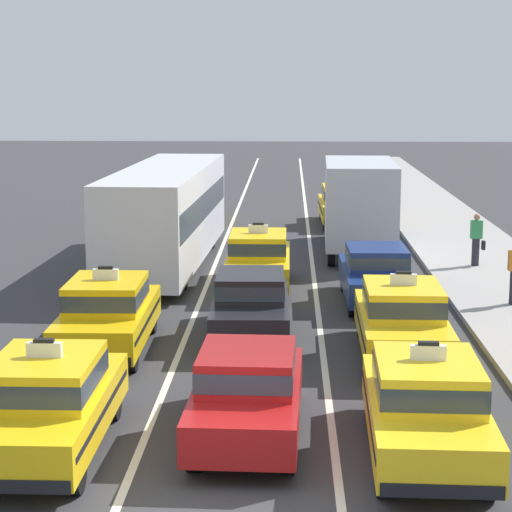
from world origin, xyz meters
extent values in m
cube|color=silver|center=(-1.60, 20.00, 0.00)|extent=(0.14, 80.00, 0.01)
cube|color=silver|center=(1.60, 20.00, 0.00)|extent=(0.14, 80.00, 0.01)
cube|color=#9E9993|center=(7.20, 15.00, 0.07)|extent=(4.00, 90.00, 0.15)
cylinder|color=black|center=(-3.79, 3.62, 0.32)|extent=(0.24, 0.64, 0.64)
cylinder|color=black|center=(-2.31, 3.62, 0.32)|extent=(0.24, 0.64, 0.64)
cylinder|color=black|center=(-2.30, 0.56, 0.32)|extent=(0.24, 0.64, 0.64)
cube|color=yellow|center=(-3.04, 2.09, 0.67)|extent=(1.82, 4.51, 0.70)
cube|color=black|center=(-3.04, 2.09, 0.72)|extent=(1.84, 4.15, 0.10)
cube|color=yellow|center=(-3.04, 1.94, 1.34)|extent=(1.61, 2.11, 0.64)
cube|color=#2D3842|center=(-3.04, 1.94, 1.34)|extent=(1.63, 2.13, 0.35)
cube|color=white|center=(-3.04, 1.94, 1.78)|extent=(0.56, 0.12, 0.24)
cube|color=black|center=(-3.04, 1.94, 1.93)|extent=(0.32, 0.11, 0.06)
cube|color=black|center=(-3.05, 4.30, 0.42)|extent=(1.71, 0.15, 0.20)
cube|color=black|center=(-3.03, -0.12, 0.42)|extent=(1.71, 0.15, 0.20)
cylinder|color=black|center=(-3.96, 9.45, 0.32)|extent=(0.25, 0.64, 0.64)
cylinder|color=black|center=(-2.48, 9.47, 0.32)|extent=(0.25, 0.64, 0.64)
cylinder|color=black|center=(-3.92, 6.39, 0.32)|extent=(0.25, 0.64, 0.64)
cylinder|color=black|center=(-2.44, 6.41, 0.32)|extent=(0.25, 0.64, 0.64)
cube|color=yellow|center=(-3.20, 7.93, 0.67)|extent=(1.86, 4.52, 0.70)
cube|color=black|center=(-3.20, 7.93, 0.72)|extent=(1.88, 4.16, 0.10)
cube|color=yellow|center=(-3.20, 7.78, 1.34)|extent=(1.63, 2.12, 0.64)
cube|color=#2D3842|center=(-3.20, 7.78, 1.34)|extent=(1.65, 2.14, 0.35)
cube|color=white|center=(-3.20, 7.78, 1.78)|extent=(0.56, 0.13, 0.24)
cube|color=black|center=(-3.20, 7.78, 1.93)|extent=(0.32, 0.11, 0.06)
cube|color=black|center=(-3.23, 10.14, 0.42)|extent=(1.71, 0.16, 0.20)
cube|color=black|center=(-3.17, 5.72, 0.42)|extent=(1.71, 0.16, 0.20)
cylinder|color=black|center=(-3.99, 21.05, 0.32)|extent=(0.26, 0.65, 0.64)
cylinder|color=black|center=(-1.99, 20.97, 0.32)|extent=(0.26, 0.65, 0.64)
cylinder|color=black|center=(-4.25, 14.33, 0.32)|extent=(0.26, 0.65, 0.64)
cylinder|color=black|center=(-2.25, 14.26, 0.32)|extent=(0.26, 0.65, 0.64)
cube|color=silver|center=(-3.12, 17.65, 1.77)|extent=(2.93, 11.29, 2.90)
cube|color=#2D3842|center=(-3.12, 17.65, 2.02)|extent=(2.93, 10.84, 0.84)
cube|color=black|center=(-2.91, 23.20, 2.97)|extent=(2.13, 0.16, 0.36)
cylinder|color=black|center=(-3.87, 28.97, 0.32)|extent=(0.25, 0.65, 0.64)
cylinder|color=black|center=(-2.39, 28.94, 0.32)|extent=(0.25, 0.65, 0.64)
cylinder|color=black|center=(-3.94, 25.91, 0.32)|extent=(0.25, 0.65, 0.64)
cylinder|color=black|center=(-2.46, 25.88, 0.32)|extent=(0.25, 0.65, 0.64)
cube|color=yellow|center=(-3.17, 27.43, 0.67)|extent=(1.90, 4.54, 0.70)
cube|color=black|center=(-3.17, 27.43, 0.72)|extent=(1.91, 4.18, 0.10)
cube|color=yellow|center=(-3.17, 27.28, 1.34)|extent=(1.65, 2.14, 0.64)
cube|color=#2D3842|center=(-3.17, 27.28, 1.34)|extent=(1.67, 2.16, 0.35)
cube|color=white|center=(-3.17, 27.28, 1.78)|extent=(0.56, 0.13, 0.24)
cube|color=black|center=(-3.17, 27.28, 1.93)|extent=(0.32, 0.12, 0.06)
cube|color=black|center=(-3.12, 29.64, 0.42)|extent=(1.71, 0.18, 0.20)
cube|color=black|center=(-3.22, 25.22, 0.42)|extent=(1.71, 0.18, 0.20)
cylinder|color=black|center=(-0.53, 4.28, 0.32)|extent=(0.26, 0.65, 0.64)
cylinder|color=black|center=(0.91, 4.23, 0.32)|extent=(0.26, 0.65, 0.64)
cylinder|color=black|center=(-0.62, 1.44, 0.32)|extent=(0.26, 0.65, 0.64)
cylinder|color=black|center=(0.82, 1.39, 0.32)|extent=(0.26, 0.65, 0.64)
cube|color=maroon|center=(0.15, 2.83, 0.65)|extent=(1.89, 4.35, 0.66)
cube|color=maroon|center=(0.15, 2.73, 1.28)|extent=(1.62, 1.95, 0.60)
cube|color=#2D3842|center=(0.15, 2.73, 1.28)|extent=(1.64, 1.97, 0.33)
cylinder|color=black|center=(-0.82, 10.52, 0.32)|extent=(0.25, 0.64, 0.64)
cylinder|color=black|center=(0.63, 10.55, 0.32)|extent=(0.25, 0.64, 0.64)
cylinder|color=black|center=(-0.76, 7.68, 0.32)|extent=(0.25, 0.64, 0.64)
cylinder|color=black|center=(0.68, 7.71, 0.32)|extent=(0.25, 0.64, 0.64)
cube|color=black|center=(-0.07, 9.12, 0.65)|extent=(1.85, 4.33, 0.66)
cube|color=black|center=(-0.06, 9.02, 1.28)|extent=(1.60, 1.93, 0.60)
cube|color=#2D3842|center=(-0.06, 9.02, 1.28)|extent=(1.62, 1.95, 0.33)
cylinder|color=black|center=(-0.79, 15.93, 0.32)|extent=(0.24, 0.64, 0.64)
cylinder|color=black|center=(0.68, 15.93, 0.32)|extent=(0.24, 0.64, 0.64)
cylinder|color=black|center=(-0.80, 12.87, 0.32)|extent=(0.24, 0.64, 0.64)
cylinder|color=black|center=(0.68, 12.87, 0.32)|extent=(0.24, 0.64, 0.64)
cube|color=yellow|center=(-0.06, 14.40, 0.67)|extent=(1.80, 4.50, 0.70)
cube|color=black|center=(-0.06, 14.40, 0.72)|extent=(1.82, 4.14, 0.10)
cube|color=yellow|center=(-0.06, 14.25, 1.34)|extent=(1.60, 2.10, 0.64)
cube|color=#2D3842|center=(-0.06, 14.25, 1.34)|extent=(1.62, 2.12, 0.35)
cube|color=white|center=(-0.06, 14.25, 1.78)|extent=(0.56, 0.12, 0.24)
cube|color=black|center=(-0.06, 14.25, 1.93)|extent=(0.32, 0.11, 0.06)
cube|color=black|center=(-0.05, 16.61, 0.42)|extent=(1.71, 0.14, 0.20)
cube|color=black|center=(-0.06, 12.19, 0.42)|extent=(1.71, 0.14, 0.20)
cylinder|color=black|center=(2.34, 3.70, 0.32)|extent=(0.26, 0.65, 0.64)
cylinder|color=black|center=(3.82, 3.66, 0.32)|extent=(0.26, 0.65, 0.64)
cylinder|color=black|center=(2.25, 0.64, 0.32)|extent=(0.26, 0.65, 0.64)
cylinder|color=black|center=(3.72, 0.60, 0.32)|extent=(0.26, 0.65, 0.64)
cube|color=yellow|center=(3.03, 2.15, 0.67)|extent=(1.94, 4.55, 0.70)
cube|color=black|center=(3.03, 2.15, 0.72)|extent=(1.95, 4.20, 0.10)
cube|color=yellow|center=(3.03, 2.00, 1.34)|extent=(1.67, 2.15, 0.64)
cube|color=#2D3842|center=(3.03, 2.00, 1.34)|extent=(1.69, 2.17, 0.35)
cube|color=white|center=(3.03, 2.00, 1.78)|extent=(0.56, 0.14, 0.24)
cube|color=black|center=(3.03, 2.00, 1.93)|extent=(0.32, 0.12, 0.06)
cube|color=black|center=(3.10, 4.36, 0.42)|extent=(1.71, 0.19, 0.20)
cube|color=black|center=(2.96, -0.06, 0.42)|extent=(1.71, 0.19, 0.20)
cylinder|color=black|center=(2.58, 9.17, 0.32)|extent=(0.25, 0.64, 0.64)
cylinder|color=black|center=(4.05, 9.15, 0.32)|extent=(0.25, 0.64, 0.64)
cylinder|color=black|center=(2.53, 6.11, 0.32)|extent=(0.25, 0.64, 0.64)
cylinder|color=black|center=(4.01, 6.09, 0.32)|extent=(0.25, 0.64, 0.64)
cube|color=yellow|center=(3.29, 7.63, 0.67)|extent=(1.87, 4.53, 0.70)
cube|color=black|center=(3.29, 7.63, 0.72)|extent=(1.88, 4.17, 0.10)
cube|color=yellow|center=(3.29, 7.48, 1.34)|extent=(1.63, 2.12, 0.64)
cube|color=#2D3842|center=(3.29, 7.48, 1.34)|extent=(1.65, 2.14, 0.35)
cube|color=white|center=(3.29, 7.48, 1.78)|extent=(0.56, 0.13, 0.24)
cube|color=black|center=(3.29, 7.48, 1.93)|extent=(0.32, 0.11, 0.06)
cube|color=black|center=(3.33, 9.84, 0.42)|extent=(1.71, 0.17, 0.20)
cube|color=black|center=(3.26, 5.42, 0.42)|extent=(1.71, 0.17, 0.20)
cylinder|color=black|center=(2.45, 14.09, 0.32)|extent=(0.25, 0.64, 0.64)
cylinder|color=black|center=(3.89, 14.11, 0.32)|extent=(0.25, 0.64, 0.64)
cylinder|color=black|center=(2.48, 11.25, 0.32)|extent=(0.25, 0.64, 0.64)
cylinder|color=black|center=(3.92, 11.27, 0.32)|extent=(0.25, 0.64, 0.64)
cube|color=navy|center=(3.19, 12.68, 0.65)|extent=(1.81, 4.32, 0.66)
cube|color=navy|center=(3.19, 12.58, 1.28)|extent=(1.58, 1.92, 0.60)
cube|color=#2D3842|center=(3.19, 12.58, 1.28)|extent=(1.60, 1.94, 0.33)
cylinder|color=black|center=(2.33, 21.72, 0.32)|extent=(0.26, 0.65, 0.64)
cylinder|color=black|center=(4.23, 21.67, 0.32)|extent=(0.26, 0.65, 0.64)
cylinder|color=black|center=(2.21, 17.83, 0.32)|extent=(0.26, 0.65, 0.64)
cylinder|color=black|center=(4.11, 17.77, 0.32)|extent=(0.26, 0.65, 0.64)
cube|color=#194C8C|center=(3.31, 22.68, 1.37)|extent=(2.16, 2.26, 2.10)
cube|color=#2D3842|center=(3.34, 23.75, 1.67)|extent=(1.93, 0.12, 0.76)
cube|color=#B2B7C1|center=(3.21, 19.42, 1.92)|extent=(2.45, 5.27, 2.70)
cylinder|color=black|center=(2.27, 28.27, 0.32)|extent=(0.25, 0.64, 0.64)
cylinder|color=black|center=(3.74, 28.29, 0.32)|extent=(0.25, 0.64, 0.64)
cylinder|color=black|center=(2.31, 25.21, 0.32)|extent=(0.25, 0.64, 0.64)
cylinder|color=black|center=(3.79, 25.23, 0.32)|extent=(0.25, 0.64, 0.64)
cube|color=yellow|center=(3.03, 26.75, 0.67)|extent=(1.86, 4.53, 0.70)
cube|color=black|center=(3.03, 26.75, 0.72)|extent=(1.88, 4.17, 0.10)
cube|color=yellow|center=(3.03, 26.60, 1.34)|extent=(1.63, 2.12, 0.64)
cube|color=#2D3842|center=(3.03, 26.60, 1.34)|extent=(1.65, 2.14, 0.35)
cube|color=white|center=(3.03, 26.60, 1.78)|extent=(0.56, 0.13, 0.24)
cube|color=black|center=(3.03, 26.60, 1.93)|extent=(0.32, 0.11, 0.06)
cube|color=black|center=(3.00, 28.96, 0.42)|extent=(1.71, 0.16, 0.20)
cube|color=black|center=(3.06, 24.54, 0.42)|extent=(1.71, 0.16, 0.20)
cylinder|color=#23232D|center=(6.77, 17.32, 0.59)|extent=(0.24, 0.24, 0.88)
cube|color=#338C4C|center=(6.77, 17.32, 1.32)|extent=(0.36, 0.22, 0.58)
sphere|color=#9E7051|center=(6.77, 17.32, 1.72)|extent=(0.20, 0.20, 0.20)
cube|color=black|center=(7.01, 17.32, 0.81)|extent=(0.10, 0.20, 0.28)
camera|label=1|loc=(0.83, -12.27, 6.00)|focal=65.86mm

